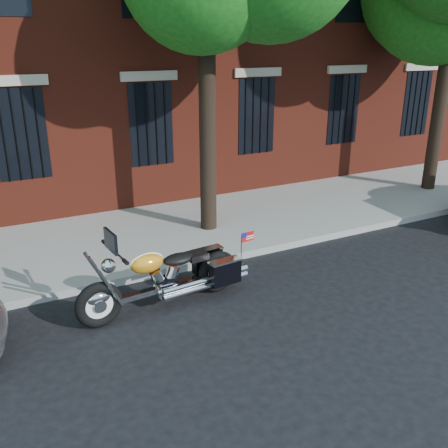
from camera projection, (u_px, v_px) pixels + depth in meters
ground at (255, 292)px, 8.76m from camera, size 120.00×120.00×0.00m
curb at (219, 259)px, 9.88m from camera, size 40.00×0.16×0.15m
sidewalk at (182, 229)px, 11.45m from camera, size 40.00×3.60×0.15m
motorcycle at (171, 278)px, 8.13m from camera, size 3.04×1.01×1.52m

